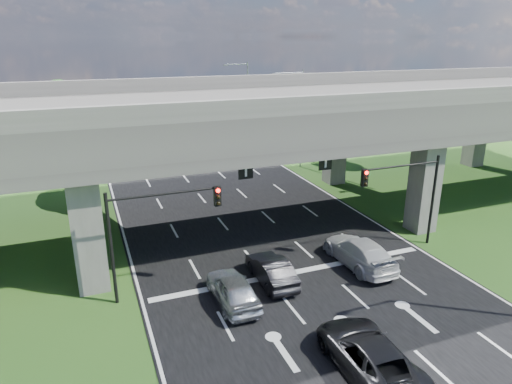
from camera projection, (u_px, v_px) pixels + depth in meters
ground at (325, 303)px, 23.52m from camera, size 160.00×160.00×0.00m
road at (255, 231)px, 32.34m from camera, size 18.00×120.00×0.03m
overpass at (245, 115)px, 31.55m from camera, size 80.00×15.00×10.00m
signal_right at (408, 187)px, 28.33m from camera, size 5.76×0.54×6.00m
signal_left at (154, 222)px, 22.97m from camera, size 5.76×0.54×6.00m
streetlight_far at (298, 112)px, 46.27m from camera, size 3.38×0.25×10.00m
streetlight_beyond at (245, 94)px, 60.39m from camera, size 3.38×0.25×10.00m
tree_left_near at (42, 135)px, 40.14m from camera, size 4.50×4.50×7.80m
tree_left_mid at (15, 129)px, 46.38m from camera, size 3.91×3.90×6.76m
tree_left_far at (58, 106)px, 54.50m from camera, size 4.80×4.80×8.32m
tree_right_near at (306, 117)px, 51.24m from camera, size 4.20×4.20×7.28m
tree_right_mid at (298, 109)px, 59.43m from camera, size 3.91×3.90×6.76m
tree_right_far at (248, 98)px, 64.92m from camera, size 4.50×4.50×7.80m
car_silver at (233, 289)px, 23.33m from camera, size 1.89×4.63×1.57m
car_dark at (271, 270)px, 25.32m from camera, size 1.61×4.50×1.48m
car_white at (359, 252)px, 27.25m from camera, size 2.37×5.68×1.64m
car_trailing at (369, 355)px, 18.45m from camera, size 2.88×5.83×1.59m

